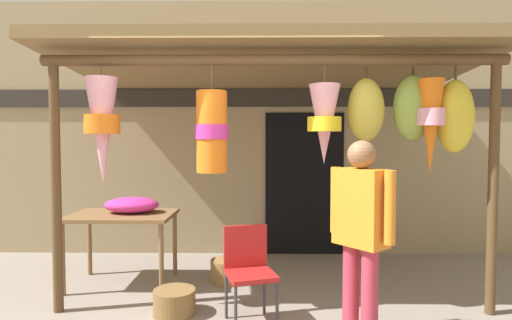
{
  "coord_description": "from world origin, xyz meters",
  "views": [
    {
      "loc": [
        0.22,
        -3.68,
        1.61
      ],
      "look_at": [
        0.16,
        1.34,
        1.37
      ],
      "focal_mm": 29.01,
      "sensor_mm": 36.0,
      "label": 1
    }
  ],
  "objects": [
    {
      "name": "market_stall_canopy",
      "position": [
        0.41,
        0.93,
        2.25
      ],
      "size": [
        4.53,
        2.63,
        2.6
      ],
      "color": "brown",
      "rests_on": "ground_plane"
    },
    {
      "name": "wicker_basket_spare",
      "position": [
        -0.16,
        0.95,
        0.13
      ],
      "size": [
        0.38,
        0.38,
        0.25
      ],
      "primitive_type": "cylinder",
      "color": "olive",
      "rests_on": "ground_plane"
    },
    {
      "name": "shop_facade",
      "position": [
        0.01,
        2.27,
        1.78
      ],
      "size": [
        11.17,
        0.29,
        3.56
      ],
      "color": "#9E8966",
      "rests_on": "ground_plane"
    },
    {
      "name": "folding_chair",
      "position": [
        0.11,
        -0.06,
        0.5
      ],
      "size": [
        0.5,
        0.5,
        0.84
      ],
      "color": "#AD1E1E",
      "rests_on": "ground_plane"
    },
    {
      "name": "wicker_basket_by_table",
      "position": [
        -0.58,
        0.06,
        0.12
      ],
      "size": [
        0.39,
        0.39,
        0.23
      ],
      "primitive_type": "cylinder",
      "color": "brown",
      "rests_on": "ground_plane"
    },
    {
      "name": "display_table",
      "position": [
        -1.32,
        0.85,
        0.71
      ],
      "size": [
        1.13,
        0.77,
        0.8
      ],
      "color": "brown",
      "rests_on": "ground_plane"
    },
    {
      "name": "ground_plane",
      "position": [
        0.0,
        0.0,
        0.0
      ],
      "size": [
        30.0,
        30.0,
        0.0
      ],
      "primitive_type": "plane",
      "color": "gray"
    },
    {
      "name": "vendor_in_orange",
      "position": [
        0.99,
        -0.51,
        0.95
      ],
      "size": [
        0.42,
        0.48,
        1.61
      ],
      "color": "#B23347",
      "rests_on": "ground_plane"
    },
    {
      "name": "flower_heap_on_table",
      "position": [
        -1.22,
        0.9,
        0.89
      ],
      "size": [
        0.61,
        0.42,
        0.18
      ],
      "color": "#D13399",
      "rests_on": "display_table"
    }
  ]
}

